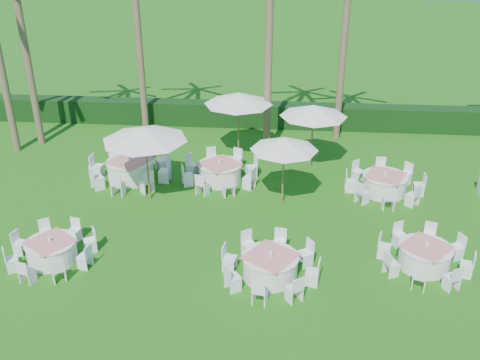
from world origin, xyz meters
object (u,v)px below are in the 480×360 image
object	(u,v)px
banquet_table_b	(270,266)
banquet_table_d	(131,169)
umbrella_b	(284,144)
banquet_table_e	(220,172)
banquet_table_f	(384,184)
banquet_table_c	(425,256)
umbrella_a	(145,134)
banquet_table_a	(52,250)
umbrella_c	(238,98)
umbrella_d	(314,111)

from	to	relation	value
banquet_table_b	banquet_table_d	world-z (taller)	banquet_table_d
umbrella_b	banquet_table_d	bearing A→B (deg)	166.55
banquet_table_e	banquet_table_f	size ratio (longest dim) A/B	1.00
banquet_table_c	banquet_table_d	distance (m)	11.91
banquet_table_b	banquet_table_d	size ratio (longest dim) A/B	0.88
banquet_table_f	umbrella_a	world-z (taller)	umbrella_a
banquet_table_c	banquet_table_f	world-z (taller)	banquet_table_f
banquet_table_f	banquet_table_a	bearing A→B (deg)	-153.52
banquet_table_c	banquet_table_d	world-z (taller)	banquet_table_d
banquet_table_b	umbrella_a	distance (m)	7.02
banquet_table_d	banquet_table_e	xyz separation A→B (m)	(3.69, 0.14, -0.03)
banquet_table_e	umbrella_c	world-z (taller)	umbrella_c
banquet_table_b	umbrella_c	xyz separation A→B (m)	(-1.74, 8.98, 2.31)
banquet_table_b	banquet_table_e	size ratio (longest dim) A/B	0.97
banquet_table_f	umbrella_d	distance (m)	4.17
banquet_table_a	banquet_table_e	distance (m)	7.61
banquet_table_d	umbrella_c	size ratio (longest dim) A/B	1.12
banquet_table_c	umbrella_d	size ratio (longest dim) A/B	0.99
banquet_table_d	banquet_table_e	bearing A→B (deg)	2.12
banquet_table_c	banquet_table_a	bearing A→B (deg)	-176.73
banquet_table_b	banquet_table_e	world-z (taller)	banquet_table_e
banquet_table_b	umbrella_b	bearing A→B (deg)	86.37
banquet_table_a	umbrella_b	distance (m)	8.67
banquet_table_b	umbrella_c	distance (m)	9.44
umbrella_a	banquet_table_d	bearing A→B (deg)	126.06
umbrella_c	umbrella_d	bearing A→B (deg)	-15.82
banquet_table_f	banquet_table_d	bearing A→B (deg)	177.98
banquet_table_c	umbrella_c	bearing A→B (deg)	128.87
banquet_table_b	banquet_table_e	bearing A→B (deg)	109.69
banquet_table_a	banquet_table_c	xyz separation A→B (m)	(11.62, 0.66, 0.01)
banquet_table_e	umbrella_b	world-z (taller)	umbrella_b
umbrella_b	umbrella_d	distance (m)	3.57
banquet_table_c	banquet_table_e	bearing A→B (deg)	142.43
banquet_table_c	umbrella_b	size ratio (longest dim) A/B	1.06
banquet_table_d	banquet_table_e	world-z (taller)	banquet_table_d
umbrella_d	umbrella_c	bearing A→B (deg)	164.18
banquet_table_d	umbrella_d	world-z (taller)	umbrella_d
banquet_table_a	banquet_table_f	world-z (taller)	banquet_table_f
banquet_table_d	umbrella_c	world-z (taller)	umbrella_c
banquet_table_c	umbrella_b	bearing A→B (deg)	139.76
banquet_table_e	banquet_table_b	bearing A→B (deg)	-70.31
banquet_table_c	banquet_table_d	size ratio (longest dim) A/B	0.83
umbrella_a	umbrella_d	size ratio (longest dim) A/B	1.12
umbrella_d	banquet_table_e	bearing A→B (deg)	-155.14
banquet_table_f	banquet_table_c	bearing A→B (deg)	-84.56
umbrella_a	banquet_table_f	bearing A→B (deg)	7.78
banquet_table_a	banquet_table_d	bearing A→B (deg)	81.12
banquet_table_a	banquet_table_c	size ratio (longest dim) A/B	0.99
banquet_table_b	banquet_table_f	world-z (taller)	banquet_table_f
banquet_table_b	umbrella_a	xyz separation A→B (m)	(-4.79, 4.60, 2.29)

